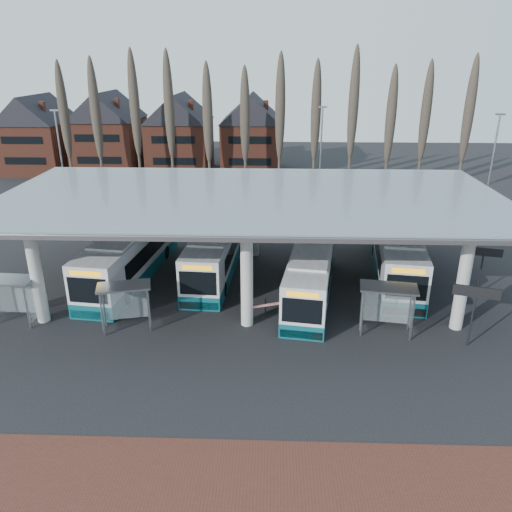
{
  "coord_description": "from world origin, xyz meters",
  "views": [
    {
      "loc": [
        1.41,
        -22.98,
        14.46
      ],
      "look_at": [
        0.36,
        7.0,
        2.48
      ],
      "focal_mm": 35.0,
      "sensor_mm": 36.0,
      "label": 1
    }
  ],
  "objects_px": {
    "shelter_1": "(125,296)",
    "bus_2": "(311,272)",
    "shelter_2": "(387,298)",
    "bus_1": "(216,251)",
    "shelter_0": "(10,290)",
    "bus_3": "(396,253)",
    "bus_0": "(131,255)"
  },
  "relations": [
    {
      "from": "bus_1",
      "to": "bus_2",
      "type": "height_order",
      "value": "bus_1"
    },
    {
      "from": "bus_3",
      "to": "shelter_2",
      "type": "height_order",
      "value": "bus_3"
    },
    {
      "from": "bus_2",
      "to": "shelter_0",
      "type": "distance_m",
      "value": 18.1
    },
    {
      "from": "bus_0",
      "to": "bus_1",
      "type": "xyz_separation_m",
      "value": [
        5.82,
        1.14,
        -0.09
      ]
    },
    {
      "from": "bus_3",
      "to": "bus_2",
      "type": "bearing_deg",
      "value": -144.15
    },
    {
      "from": "bus_2",
      "to": "shelter_1",
      "type": "xyz_separation_m",
      "value": [
        -10.79,
        -4.73,
        0.44
      ]
    },
    {
      "from": "bus_1",
      "to": "shelter_1",
      "type": "xyz_separation_m",
      "value": [
        -4.21,
        -8.19,
        0.38
      ]
    },
    {
      "from": "bus_0",
      "to": "bus_1",
      "type": "relative_size",
      "value": 1.06
    },
    {
      "from": "shelter_1",
      "to": "shelter_2",
      "type": "xyz_separation_m",
      "value": [
        14.65,
        0.04,
        0.11
      ]
    },
    {
      "from": "bus_1",
      "to": "shelter_1",
      "type": "relative_size",
      "value": 3.85
    },
    {
      "from": "bus_0",
      "to": "bus_2",
      "type": "distance_m",
      "value": 12.61
    },
    {
      "from": "shelter_0",
      "to": "shelter_2",
      "type": "height_order",
      "value": "shelter_2"
    },
    {
      "from": "bus_1",
      "to": "shelter_1",
      "type": "height_order",
      "value": "bus_1"
    },
    {
      "from": "bus_2",
      "to": "bus_3",
      "type": "relative_size",
      "value": 0.93
    },
    {
      "from": "shelter_2",
      "to": "bus_1",
      "type": "bearing_deg",
      "value": 150.7
    },
    {
      "from": "bus_1",
      "to": "shelter_2",
      "type": "height_order",
      "value": "bus_1"
    },
    {
      "from": "bus_0",
      "to": "bus_3",
      "type": "relative_size",
      "value": 1.01
    },
    {
      "from": "shelter_0",
      "to": "bus_3",
      "type": "bearing_deg",
      "value": 20.65
    },
    {
      "from": "shelter_0",
      "to": "shelter_1",
      "type": "distance_m",
      "value": 6.82
    },
    {
      "from": "bus_1",
      "to": "shelter_1",
      "type": "bearing_deg",
      "value": -113.57
    },
    {
      "from": "shelter_1",
      "to": "bus_2",
      "type": "bearing_deg",
      "value": 10.03
    },
    {
      "from": "shelter_0",
      "to": "shelter_2",
      "type": "bearing_deg",
      "value": 1.79
    },
    {
      "from": "bus_2",
      "to": "bus_3",
      "type": "distance_m",
      "value": 7.03
    },
    {
      "from": "shelter_0",
      "to": "shelter_1",
      "type": "bearing_deg",
      "value": -1.06
    },
    {
      "from": "shelter_0",
      "to": "shelter_2",
      "type": "xyz_separation_m",
      "value": [
        21.46,
        -0.44,
        0.05
      ]
    },
    {
      "from": "bus_2",
      "to": "shelter_0",
      "type": "relative_size",
      "value": 3.87
    },
    {
      "from": "shelter_1",
      "to": "shelter_2",
      "type": "bearing_deg",
      "value": -13.49
    },
    {
      "from": "bus_0",
      "to": "shelter_1",
      "type": "distance_m",
      "value": 7.24
    },
    {
      "from": "bus_3",
      "to": "shelter_0",
      "type": "height_order",
      "value": "bus_3"
    },
    {
      "from": "bus_1",
      "to": "shelter_0",
      "type": "height_order",
      "value": "bus_1"
    },
    {
      "from": "shelter_0",
      "to": "shelter_2",
      "type": "distance_m",
      "value": 21.46
    },
    {
      "from": "bus_2",
      "to": "shelter_2",
      "type": "bearing_deg",
      "value": -41.75
    }
  ]
}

